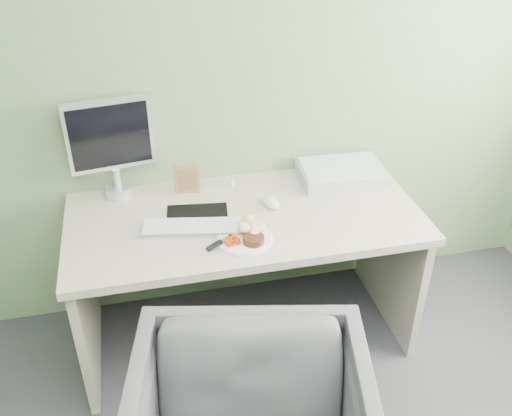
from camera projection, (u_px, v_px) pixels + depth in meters
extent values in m
plane|color=#69865E|center=(226.00, 55.00, 2.56)|extent=(3.50, 0.00, 3.50)
cube|color=beige|center=(245.00, 218.00, 2.59)|extent=(1.60, 0.75, 0.04)
cube|color=#A7A28F|center=(86.00, 304.00, 2.65)|extent=(0.04, 0.70, 0.69)
cube|color=#A7A28F|center=(390.00, 260.00, 2.93)|extent=(0.04, 0.70, 0.69)
cylinder|color=white|center=(245.00, 239.00, 2.41)|extent=(0.24, 0.24, 0.01)
cylinder|color=black|center=(254.00, 239.00, 2.38)|extent=(0.09, 0.09, 0.03)
ellipsoid|color=tan|center=(251.00, 225.00, 2.44)|extent=(0.12, 0.09, 0.06)
cube|color=red|center=(232.00, 239.00, 2.37)|extent=(0.06, 0.06, 0.04)
cube|color=silver|center=(233.00, 235.00, 2.41)|extent=(0.11, 0.08, 0.01)
cube|color=black|center=(214.00, 245.00, 2.34)|extent=(0.08, 0.06, 0.01)
cube|color=black|center=(197.00, 218.00, 2.55)|extent=(0.30, 0.27, 0.00)
cube|color=white|center=(192.00, 227.00, 2.47)|extent=(0.44, 0.20, 0.02)
ellipsoid|color=white|center=(271.00, 202.00, 2.63)|extent=(0.09, 0.13, 0.04)
cube|color=olive|center=(187.00, 180.00, 2.71)|extent=(0.12, 0.03, 0.15)
cylinder|color=white|center=(232.00, 181.00, 2.80)|extent=(0.02, 0.02, 0.05)
cone|color=#7E9ACA|center=(232.00, 176.00, 2.78)|extent=(0.02, 0.02, 0.02)
cube|color=silver|center=(342.00, 173.00, 2.84)|extent=(0.43, 0.30, 0.06)
cylinder|color=silver|center=(119.00, 191.00, 2.71)|extent=(0.12, 0.12, 0.05)
cylinder|color=silver|center=(117.00, 178.00, 2.67)|extent=(0.03, 0.03, 0.09)
cube|color=silver|center=(111.00, 135.00, 2.57)|extent=(0.40, 0.09, 0.34)
cube|color=black|center=(111.00, 136.00, 2.56)|extent=(0.35, 0.06, 0.29)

